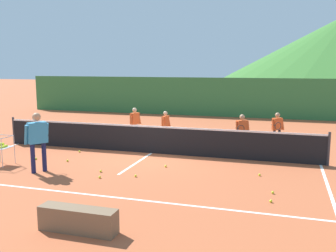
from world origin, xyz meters
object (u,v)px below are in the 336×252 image
ball_cart (0,146)px  tennis_ball_0 (260,175)px  tennis_ball_3 (100,177)px  tennis_ball_9 (67,161)px  tennis_ball_1 (101,171)px  student_2 (242,129)px  tennis_net (151,139)px  tennis_ball_8 (34,168)px  instructor (38,137)px  student_0 (135,121)px  tennis_ball_6 (36,159)px  courtside_bench (78,220)px  student_3 (277,126)px  tennis_ball_5 (136,176)px  tennis_ball_2 (271,201)px  student_1 (165,123)px  tennis_ball_10 (79,151)px  tennis_ball_7 (166,166)px  tennis_ball_11 (273,192)px

ball_cart → tennis_ball_0: (7.75, 1.11, -0.56)m
tennis_ball_3 → tennis_ball_9: bearing=143.8°
tennis_ball_0 → tennis_ball_1: same height
student_2 → ball_cart: 8.06m
tennis_net → tennis_ball_9: 2.94m
tennis_ball_8 → student_2: bearing=36.9°
instructor → tennis_ball_3: bearing=-1.6°
student_0 → tennis_ball_6: 4.55m
tennis_ball_3 → tennis_ball_8: size_ratio=1.00×
courtside_bench → student_3: bearing=69.8°
tennis_ball_3 → tennis_ball_9: same height
tennis_ball_5 → tennis_ball_3: bearing=-155.5°
student_2 → student_3: 1.71m
student_2 → ball_cart: bearing=-148.9°
instructor → tennis_ball_2: (6.50, -0.61, -1.00)m
student_1 → tennis_ball_8: bearing=-116.2°
ball_cart → courtside_bench: size_ratio=0.60×
student_0 → tennis_ball_5: (2.02, -4.97, -0.77)m
tennis_net → tennis_ball_0: size_ratio=170.16×
tennis_ball_10 → tennis_ball_7: bearing=-16.0°
tennis_ball_2 → tennis_ball_7: size_ratio=1.00×
student_1 → tennis_ball_11: bearing=-50.7°
tennis_ball_8 → tennis_ball_5: bearing=1.6°
student_1 → tennis_ball_6: (-3.13, -4.15, -0.71)m
tennis_ball_0 → tennis_ball_1: size_ratio=1.00×
tennis_ball_0 → tennis_ball_2: (0.39, -2.07, 0.00)m
student_1 → tennis_ball_3: bearing=-91.8°
tennis_ball_1 → tennis_ball_7: 1.95m
tennis_ball_8 → tennis_ball_9: 1.15m
student_1 → tennis_ball_5: (0.72, -5.02, -0.71)m
ball_cart → tennis_ball_9: bearing=28.1°
student_1 → tennis_ball_6: size_ratio=18.18×
tennis_ball_2 → tennis_ball_8: 6.94m
instructor → tennis_ball_2: 6.61m
tennis_ball_0 → tennis_ball_10: size_ratio=1.00×
tennis_ball_6 → ball_cart: bearing=-125.6°
instructor → tennis_ball_1: bearing=16.0°
tennis_ball_1 → tennis_ball_6: 2.81m
ball_cart → courtside_bench: bearing=-36.8°
tennis_ball_9 → courtside_bench: bearing=-56.2°
tennis_net → courtside_bench: bearing=-82.4°
tennis_ball_5 → tennis_ball_10: size_ratio=1.00×
tennis_ball_8 → tennis_ball_10: same height
student_3 → tennis_ball_9: student_3 is taller
tennis_ball_6 → tennis_ball_3: bearing=-23.3°
tennis_ball_5 → tennis_ball_11: bearing=-5.2°
student_2 → tennis_ball_7: bearing=-123.4°
tennis_ball_2 → tennis_ball_9: same height
student_0 → tennis_ball_8: bearing=-103.4°
tennis_ball_3 → courtside_bench: bearing=-69.4°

